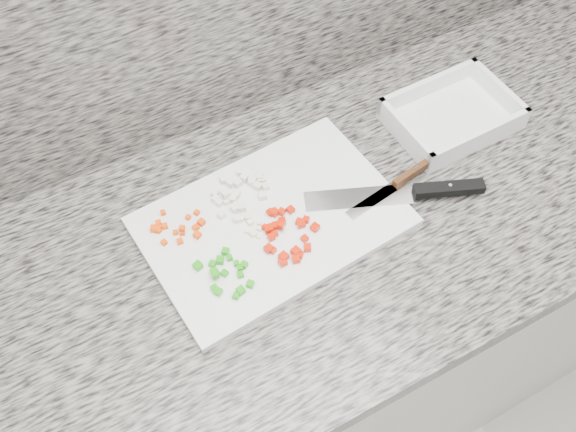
{
  "coord_description": "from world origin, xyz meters",
  "views": [
    {
      "loc": [
        -0.29,
        0.91,
        1.81
      ],
      "look_at": [
        0.0,
        1.45,
        0.93
      ],
      "focal_mm": 40.0,
      "sensor_mm": 36.0,
      "label": 1
    }
  ],
  "objects": [
    {
      "name": "carrot_pile",
      "position": [
        -0.17,
        1.53,
        0.92
      ],
      "size": [
        0.09,
        0.08,
        0.02
      ],
      "color": "#DD4004",
      "rests_on": "cutting_board"
    },
    {
      "name": "garlic_pile",
      "position": [
        -0.06,
        1.46,
        0.92
      ],
      "size": [
        0.04,
        0.05,
        0.01
      ],
      "color": "#F3E3BC",
      "rests_on": "cutting_board"
    },
    {
      "name": "tray",
      "position": [
        0.39,
        1.52,
        0.92
      ],
      "size": [
        0.23,
        0.17,
        0.05
      ],
      "rotation": [
        0.0,
        0.0,
        0.02
      ],
      "color": "silver",
      "rests_on": "countertop"
    },
    {
      "name": "cabinet",
      "position": [
        0.0,
        1.44,
        0.43
      ],
      "size": [
        3.92,
        0.62,
        0.86
      ],
      "primitive_type": "cube",
      "color": "silver",
      "rests_on": "ground"
    },
    {
      "name": "countertop",
      "position": [
        0.0,
        1.44,
        0.88
      ],
      "size": [
        3.96,
        0.64,
        0.04
      ],
      "primitive_type": "cube",
      "color": "#656159",
      "rests_on": "cabinet"
    },
    {
      "name": "red_pepper_pile",
      "position": [
        -0.01,
        1.43,
        0.92
      ],
      "size": [
        0.1,
        0.12,
        0.02
      ],
      "color": "#C11802",
      "rests_on": "cutting_board"
    },
    {
      "name": "green_pepper_pile",
      "position": [
        -0.13,
        1.41,
        0.92
      ],
      "size": [
        0.08,
        0.1,
        0.02
      ],
      "color": "#1D900D",
      "rests_on": "cutting_board"
    },
    {
      "name": "chef_knife",
      "position": [
        0.23,
        1.4,
        0.92
      ],
      "size": [
        0.3,
        0.15,
        0.02
      ],
      "rotation": [
        0.0,
        0.0,
        -0.4
      ],
      "color": "silver",
      "rests_on": "cutting_board"
    },
    {
      "name": "paring_knife",
      "position": [
        0.23,
        1.43,
        0.92
      ],
      "size": [
        0.21,
        0.05,
        0.02
      ],
      "rotation": [
        0.0,
        0.0,
        0.16
      ],
      "color": "silver",
      "rests_on": "cutting_board"
    },
    {
      "name": "onion_pile",
      "position": [
        -0.04,
        1.54,
        0.92
      ],
      "size": [
        0.11,
        0.11,
        0.02
      ],
      "color": "beige",
      "rests_on": "cutting_board"
    },
    {
      "name": "cutting_board",
      "position": [
        -0.02,
        1.47,
        0.91
      ],
      "size": [
        0.45,
        0.32,
        0.01
      ],
      "primitive_type": "cube",
      "rotation": [
        0.0,
        0.0,
        0.08
      ],
      "color": "silver",
      "rests_on": "countertop"
    }
  ]
}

